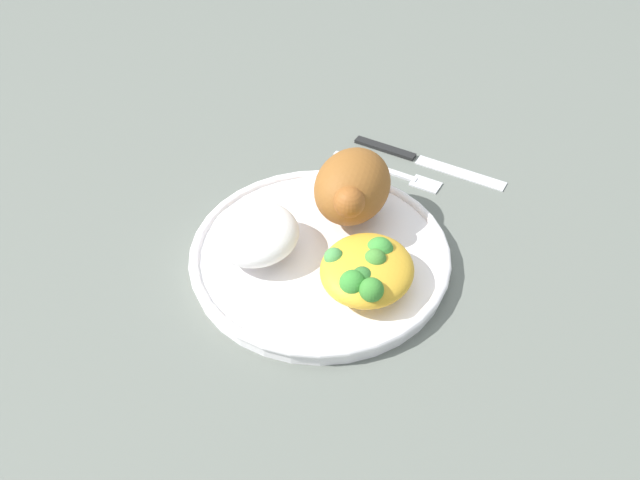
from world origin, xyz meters
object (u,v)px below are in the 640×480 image
(mac_cheese_with_broccoli, at_px, (367,269))
(fork, at_px, (391,171))
(plate, at_px, (320,254))
(knife, at_px, (417,157))
(roasted_chicken, at_px, (352,187))
(rice_pile, at_px, (255,233))

(mac_cheese_with_broccoli, bearing_deg, fork, -169.51)
(plate, distance_m, knife, 0.21)
(knife, bearing_deg, plate, -11.62)
(plate, bearing_deg, knife, 168.38)
(roasted_chicken, height_order, fork, roasted_chicken)
(rice_pile, distance_m, mac_cheese_with_broccoli, 0.12)
(plate, distance_m, rice_pile, 0.07)
(plate, distance_m, mac_cheese_with_broccoli, 0.07)
(plate, height_order, rice_pile, rice_pile)
(plate, height_order, mac_cheese_with_broccoli, mac_cheese_with_broccoli)
(fork, bearing_deg, rice_pile, -22.39)
(roasted_chicken, bearing_deg, knife, 167.70)
(fork, bearing_deg, plate, -7.38)
(plate, bearing_deg, roasted_chicken, 170.05)
(plate, xyz_separation_m, fork, (-0.17, 0.02, -0.01))
(knife, bearing_deg, fork, -28.39)
(mac_cheese_with_broccoli, relative_size, knife, 0.50)
(knife, bearing_deg, rice_pile, -23.42)
(roasted_chicken, xyz_separation_m, mac_cheese_with_broccoli, (0.09, 0.05, -0.02))
(plate, height_order, fork, plate)
(roasted_chicken, distance_m, knife, 0.16)
(roasted_chicken, relative_size, fork, 0.74)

